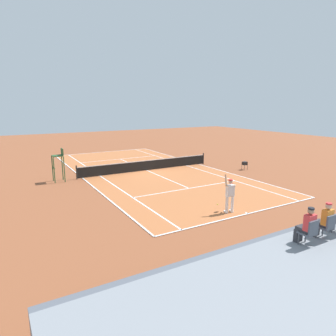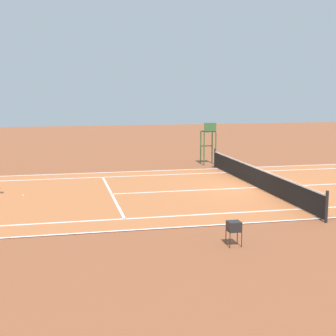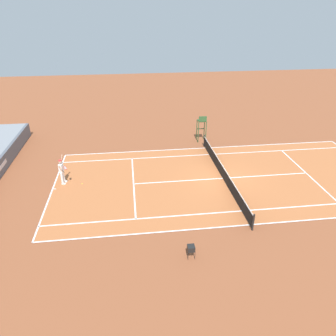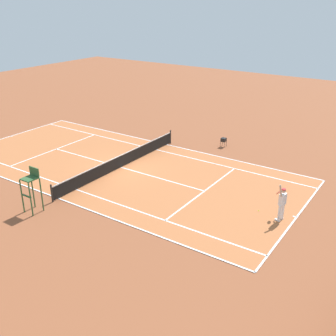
{
  "view_description": "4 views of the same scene",
  "coord_description": "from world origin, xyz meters",
  "px_view_note": "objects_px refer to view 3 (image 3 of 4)",
  "views": [
    {
      "loc": [
        10.89,
        22.41,
        5.54
      ],
      "look_at": [
        0.23,
        3.94,
        1.0
      ],
      "focal_mm": 31.76,
      "sensor_mm": 36.0,
      "label": 1
    },
    {
      "loc": [
        -20.24,
        8.49,
        4.32
      ],
      "look_at": [
        0.23,
        3.94,
        1.0
      ],
      "focal_mm": 53.11,
      "sensor_mm": 36.0,
      "label": 2
    },
    {
      "loc": [
        -19.37,
        6.44,
        11.2
      ],
      "look_at": [
        0.23,
        3.94,
        1.0
      ],
      "focal_mm": 33.99,
      "sensor_mm": 36.0,
      "label": 3
    },
    {
      "loc": [
        18.87,
        16.55,
        10.57
      ],
      "look_at": [
        0.23,
        3.94,
        1.0
      ],
      "focal_mm": 42.95,
      "sensor_mm": 36.0,
      "label": 4
    }
  ],
  "objects_px": {
    "tennis_ball": "(82,184)",
    "ball_hopper": "(191,248)",
    "tennis_player": "(62,171)",
    "umpire_chair": "(202,125)"
  },
  "relations": [
    {
      "from": "tennis_ball",
      "to": "ball_hopper",
      "type": "xyz_separation_m",
      "value": [
        -8.06,
        -6.18,
        0.54
      ]
    },
    {
      "from": "tennis_player",
      "to": "umpire_chair",
      "type": "height_order",
      "value": "umpire_chair"
    },
    {
      "from": "umpire_chair",
      "to": "ball_hopper",
      "type": "height_order",
      "value": "umpire_chair"
    },
    {
      "from": "umpire_chair",
      "to": "tennis_ball",
      "type": "bearing_deg",
      "value": 123.8
    },
    {
      "from": "tennis_player",
      "to": "tennis_ball",
      "type": "relative_size",
      "value": 30.63
    },
    {
      "from": "tennis_player",
      "to": "umpire_chair",
      "type": "xyz_separation_m",
      "value": [
        6.42,
        -11.25,
        0.56
      ]
    },
    {
      "from": "tennis_player",
      "to": "tennis_ball",
      "type": "bearing_deg",
      "value": -101.73
    },
    {
      "from": "tennis_player",
      "to": "ball_hopper",
      "type": "height_order",
      "value": "tennis_player"
    },
    {
      "from": "umpire_chair",
      "to": "ball_hopper",
      "type": "xyz_separation_m",
      "value": [
        -14.74,
        3.8,
        -0.98
      ]
    },
    {
      "from": "tennis_player",
      "to": "umpire_chair",
      "type": "distance_m",
      "value": 12.97
    }
  ]
}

